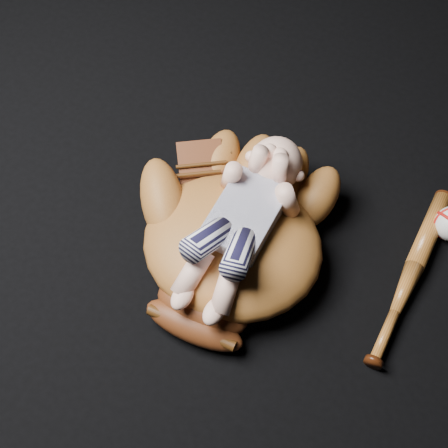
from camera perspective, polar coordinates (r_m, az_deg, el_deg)
name	(u,v)px	position (r m, az deg, el deg)	size (l,w,h in m)	color
baseball_glove	(233,240)	(1.22, 0.72, -1.34)	(0.41, 0.46, 0.14)	brown
newborn_baby	(238,225)	(1.17, 1.14, -0.09)	(0.17, 0.37, 0.15)	beige
baseball_bat	(411,276)	(1.29, 15.24, -4.17)	(0.04, 0.39, 0.04)	#96531D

